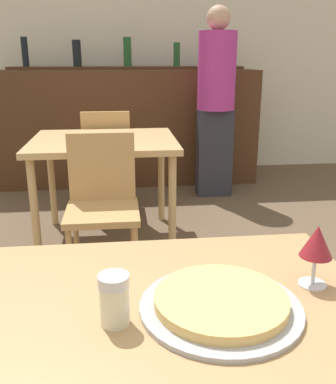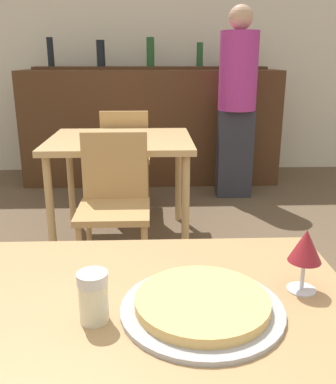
{
  "view_description": "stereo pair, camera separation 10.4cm",
  "coord_description": "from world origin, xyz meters",
  "views": [
    {
      "loc": [
        -0.1,
        -0.85,
        1.27
      ],
      "look_at": [
        0.05,
        0.55,
        0.82
      ],
      "focal_mm": 40.0,
      "sensor_mm": 36.0,
      "label": 1
    },
    {
      "loc": [
        -0.0,
        -0.86,
        1.27
      ],
      "look_at": [
        0.05,
        0.55,
        0.82
      ],
      "focal_mm": 40.0,
      "sensor_mm": 36.0,
      "label": 2
    }
  ],
  "objects": [
    {
      "name": "dining_table_far",
      "position": [
        -0.22,
        2.05,
        0.66
      ],
      "size": [
        0.97,
        0.84,
        0.74
      ],
      "color": "tan",
      "rests_on": "ground_plane"
    },
    {
      "name": "chair_far_side_front",
      "position": [
        -0.22,
        1.46,
        0.51
      ],
      "size": [
        0.4,
        0.4,
        0.87
      ],
      "color": "tan",
      "rests_on": "ground_plane"
    },
    {
      "name": "wall_back",
      "position": [
        0.0,
        4.12,
        1.4
      ],
      "size": [
        8.0,
        0.05,
        2.8
      ],
      "color": "silver",
      "rests_on": "ground_plane"
    },
    {
      "name": "chair_far_side_back",
      "position": [
        -0.22,
        2.64,
        0.51
      ],
      "size": [
        0.4,
        0.4,
        0.87
      ],
      "rotation": [
        0.0,
        0.0,
        3.14
      ],
      "color": "tan",
      "rests_on": "ground_plane"
    },
    {
      "name": "person_standing",
      "position": [
        0.77,
        3.03,
        0.92
      ],
      "size": [
        0.34,
        0.34,
        1.7
      ],
      "color": "#2D2D38",
      "rests_on": "ground_plane"
    },
    {
      "name": "cheese_shaker",
      "position": [
        -0.13,
        -0.05,
        0.78
      ],
      "size": [
        0.07,
        0.07,
        0.11
      ],
      "color": "beige",
      "rests_on": "dining_table_near"
    },
    {
      "name": "wine_glass",
      "position": [
        0.36,
        0.05,
        0.84
      ],
      "size": [
        0.08,
        0.08,
        0.16
      ],
      "color": "silver",
      "rests_on": "dining_table_near"
    },
    {
      "name": "bar_back_shelf",
      "position": [
        0.0,
        3.75,
        1.21
      ],
      "size": [
        2.39,
        0.24,
        0.32
      ],
      "color": "#4C2D19",
      "rests_on": "bar_counter"
    },
    {
      "name": "pizza_tray",
      "position": [
        0.11,
        -0.03,
        0.74
      ],
      "size": [
        0.37,
        0.37,
        0.04
      ],
      "color": "#A3A3A8",
      "rests_on": "dining_table_near"
    },
    {
      "name": "dining_table_near",
      "position": [
        0.0,
        0.0,
        0.64
      ],
      "size": [
        0.97,
        0.74,
        0.72
      ],
      "color": "#A87F51",
      "rests_on": "ground_plane"
    },
    {
      "name": "bar_counter",
      "position": [
        0.0,
        3.61,
        0.57
      ],
      "size": [
        2.6,
        0.56,
        1.15
      ],
      "color": "#4C2D19",
      "rests_on": "ground_plane"
    }
  ]
}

